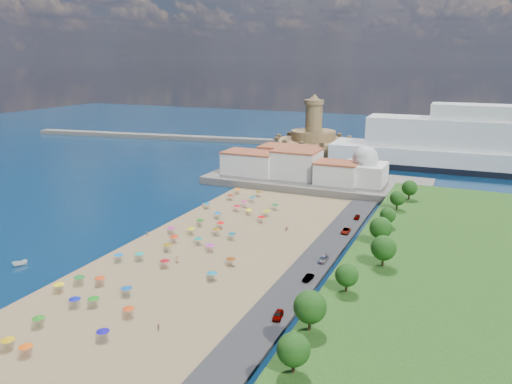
% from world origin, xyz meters
% --- Properties ---
extents(ground, '(700.00, 700.00, 0.00)m').
position_xyz_m(ground, '(0.00, 0.00, 0.00)').
color(ground, '#071938').
rests_on(ground, ground).
extents(terrace, '(90.00, 36.00, 3.00)m').
position_xyz_m(terrace, '(10.00, 73.00, 1.50)').
color(terrace, '#59544C').
rests_on(terrace, ground).
extents(jetty, '(18.00, 70.00, 2.40)m').
position_xyz_m(jetty, '(-12.00, 108.00, 1.20)').
color(jetty, '#59544C').
rests_on(jetty, ground).
extents(breakwater, '(199.03, 34.77, 2.60)m').
position_xyz_m(breakwater, '(-110.00, 153.00, 1.30)').
color(breakwater, '#59544C').
rests_on(breakwater, ground).
extents(waterfront_buildings, '(57.00, 29.00, 11.00)m').
position_xyz_m(waterfront_buildings, '(-3.05, 73.64, 7.88)').
color(waterfront_buildings, silver).
rests_on(waterfront_buildings, terrace).
extents(domed_building, '(16.00, 16.00, 15.00)m').
position_xyz_m(domed_building, '(30.00, 71.00, 8.97)').
color(domed_building, silver).
rests_on(domed_building, terrace).
extents(fortress, '(40.00, 40.00, 32.40)m').
position_xyz_m(fortress, '(-12.00, 138.00, 6.68)').
color(fortress, '#94754A').
rests_on(fortress, ground).
extents(beach_parasols, '(32.25, 114.88, 2.20)m').
position_xyz_m(beach_parasols, '(-2.32, -9.56, 2.15)').
color(beach_parasols, gray).
rests_on(beach_parasols, beach).
extents(beachgoers, '(39.29, 102.20, 1.89)m').
position_xyz_m(beachgoers, '(-3.90, -0.05, 1.11)').
color(beachgoers, tan).
rests_on(beachgoers, beach).
extents(moored_boats, '(12.49, 22.86, 1.54)m').
position_xyz_m(moored_boats, '(-27.88, -47.73, 0.75)').
color(moored_boats, white).
rests_on(moored_boats, ground).
extents(parked_cars, '(2.33, 73.44, 1.41)m').
position_xyz_m(parked_cars, '(36.00, -0.34, 1.38)').
color(parked_cars, gray).
rests_on(parked_cars, promenade).
extents(hillside_trees, '(12.03, 108.04, 7.15)m').
position_xyz_m(hillside_trees, '(48.74, -11.60, 9.97)').
color(hillside_trees, '#382314').
rests_on(hillside_trees, hillside).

